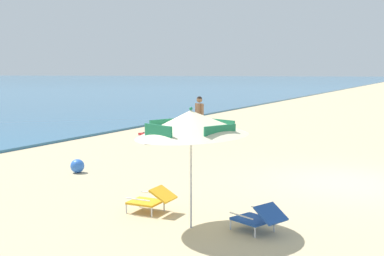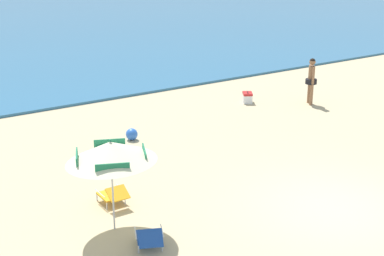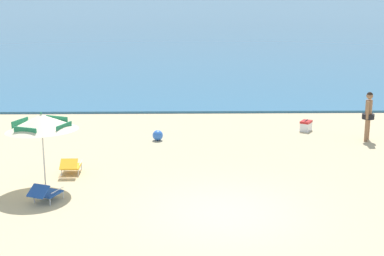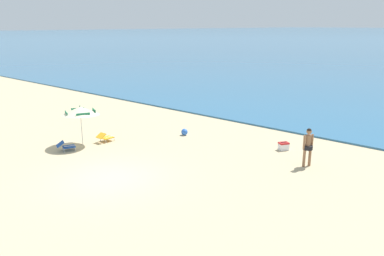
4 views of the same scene
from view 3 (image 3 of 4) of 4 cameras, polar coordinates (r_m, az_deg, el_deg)
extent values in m
plane|color=tan|center=(14.41, 3.34, -8.36)|extent=(800.00, 800.00, 0.00)
cylinder|color=silver|center=(16.31, -14.51, -2.24)|extent=(0.04, 0.04, 2.08)
cone|color=beige|center=(16.10, -14.69, 0.55)|extent=(2.79, 2.80, 0.55)
cube|color=#1E724C|center=(16.69, -13.24, 0.75)|extent=(0.66, 0.30, 0.25)
cube|color=#1E724C|center=(16.55, -16.67, 0.42)|extent=(0.30, 0.66, 0.25)
cube|color=#1E724C|center=(15.57, -16.20, -0.38)|extent=(0.66, 0.30, 0.25)
cube|color=#1E724C|center=(15.72, -12.56, -0.02)|extent=(0.30, 0.66, 0.25)
sphere|color=#1E724C|center=(16.05, -14.75, 1.43)|extent=(0.06, 0.06, 0.06)
cube|color=#1E4799|center=(15.54, -14.02, -6.28)|extent=(0.71, 0.76, 0.04)
cube|color=#1E4799|center=(15.17, -14.98, -6.07)|extent=(0.60, 0.54, 0.26)
cylinder|color=silver|center=(15.93, -14.12, -6.20)|extent=(0.03, 0.03, 0.18)
cylinder|color=silver|center=(15.66, -12.66, -6.48)|extent=(0.03, 0.03, 0.18)
cylinder|color=silver|center=(15.51, -15.36, -6.85)|extent=(0.03, 0.03, 0.18)
cylinder|color=silver|center=(15.23, -13.88, -7.14)|extent=(0.03, 0.03, 0.18)
cylinder|color=silver|center=(15.66, -14.88, -5.71)|extent=(0.23, 0.51, 0.02)
cylinder|color=silver|center=(15.35, -13.20, -6.02)|extent=(0.23, 0.51, 0.02)
cube|color=gold|center=(17.60, -11.86, -3.75)|extent=(0.53, 0.61, 0.04)
cube|color=gold|center=(17.17, -12.13, -3.51)|extent=(0.50, 0.39, 0.24)
cylinder|color=silver|center=(17.95, -12.46, -3.81)|extent=(0.03, 0.03, 0.18)
cylinder|color=silver|center=(17.86, -10.91, -3.81)|extent=(0.03, 0.03, 0.18)
cylinder|color=silver|center=(17.42, -12.80, -4.38)|extent=(0.03, 0.03, 0.18)
cylinder|color=silver|center=(17.33, -11.21, -4.39)|extent=(0.03, 0.03, 0.18)
cylinder|color=silver|center=(17.62, -12.78, -3.37)|extent=(0.03, 0.54, 0.02)
cylinder|color=silver|center=(17.52, -10.98, -3.38)|extent=(0.03, 0.54, 0.02)
cylinder|color=#8C6042|center=(21.82, 17.04, 0.02)|extent=(0.13, 0.13, 0.87)
cylinder|color=#8C6042|center=(21.53, 16.90, -0.16)|extent=(0.13, 0.13, 0.87)
cylinder|color=black|center=(21.57, 17.06, 1.11)|extent=(0.44, 0.44, 0.18)
cylinder|color=#8C6042|center=(21.51, 17.11, 1.86)|extent=(0.24, 0.24, 0.62)
cylinder|color=#8C6042|center=(21.73, 17.21, 1.91)|extent=(0.09, 0.09, 0.65)
cylinder|color=#8C6042|center=(21.31, 17.01, 1.70)|extent=(0.09, 0.09, 0.65)
sphere|color=#8C6042|center=(21.43, 17.20, 3.06)|extent=(0.24, 0.24, 0.24)
sphere|color=black|center=(21.42, 17.20, 3.14)|extent=(0.22, 0.22, 0.22)
cube|color=white|center=(22.59, 11.22, 0.12)|extent=(0.54, 0.59, 0.32)
cube|color=red|center=(22.55, 11.25, 0.61)|extent=(0.56, 0.60, 0.08)
cylinder|color=black|center=(22.53, 11.25, 0.75)|extent=(0.20, 0.30, 0.02)
sphere|color=blue|center=(20.83, -3.42, -0.73)|extent=(0.38, 0.38, 0.38)
camera|label=1|loc=(16.40, -44.69, 0.22)|focal=45.68mm
camera|label=2|loc=(9.74, -63.12, 11.51)|focal=53.18mm
camera|label=4|loc=(14.05, 72.47, 7.44)|focal=35.67mm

